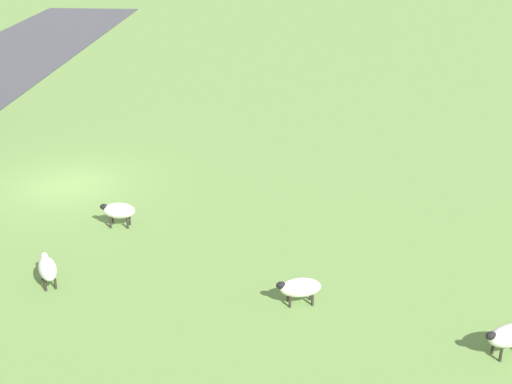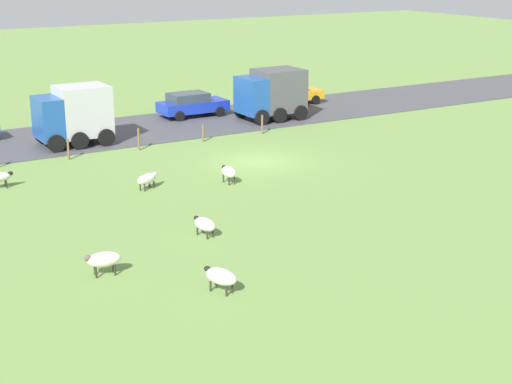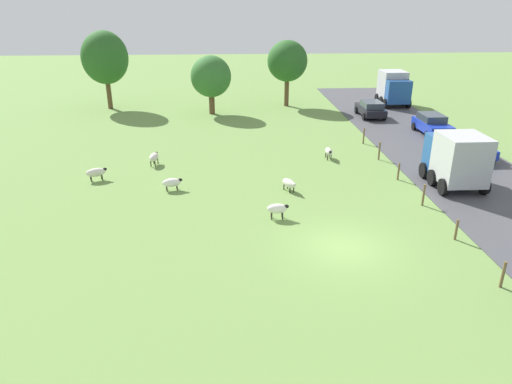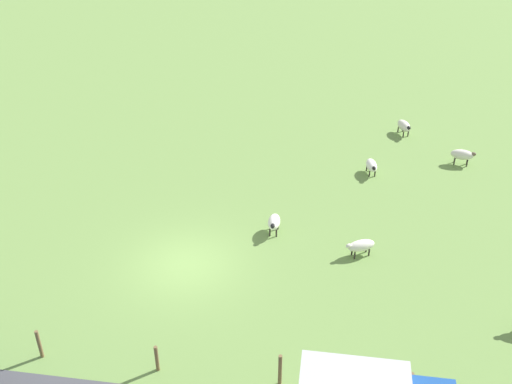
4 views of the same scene
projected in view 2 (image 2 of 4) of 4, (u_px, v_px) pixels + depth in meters
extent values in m
plane|color=#6B8E47|center=(258.00, 162.00, 40.39)|extent=(160.00, 160.00, 0.00)
cube|color=#47474C|center=(174.00, 125.00, 48.75)|extent=(8.00, 80.00, 0.06)
ellipsoid|color=silver|center=(104.00, 259.00, 26.05)|extent=(0.71, 1.21, 0.53)
ellipsoid|color=brown|center=(88.00, 258.00, 25.83)|extent=(0.22, 0.29, 0.20)
cylinder|color=#2D2823|center=(96.00, 273.00, 25.93)|extent=(0.07, 0.07, 0.37)
cylinder|color=#2D2823|center=(95.00, 270.00, 26.19)|extent=(0.07, 0.07, 0.37)
cylinder|color=#2D2823|center=(115.00, 270.00, 26.14)|extent=(0.07, 0.07, 0.37)
cylinder|color=#2D2823|center=(113.00, 267.00, 26.40)|extent=(0.07, 0.07, 0.37)
ellipsoid|color=silver|center=(221.00, 277.00, 24.77)|extent=(1.29, 0.95, 0.54)
ellipsoid|color=black|center=(208.00, 269.00, 25.05)|extent=(0.31, 0.27, 0.20)
cylinder|color=#2D2823|center=(211.00, 286.00, 24.95)|extent=(0.07, 0.07, 0.33)
cylinder|color=#2D2823|center=(216.00, 283.00, 25.17)|extent=(0.07, 0.07, 0.33)
cylinder|color=#2D2823|center=(226.00, 291.00, 24.58)|extent=(0.07, 0.07, 0.33)
cylinder|color=#2D2823|center=(232.00, 288.00, 24.81)|extent=(0.07, 0.07, 0.33)
ellipsoid|color=white|center=(229.00, 172.00, 36.46)|extent=(1.02, 0.52, 0.51)
ellipsoid|color=black|center=(224.00, 167.00, 36.82)|extent=(0.26, 0.18, 0.20)
cylinder|color=#2D2823|center=(223.00, 179.00, 36.73)|extent=(0.07, 0.07, 0.36)
cylinder|color=#2D2823|center=(229.00, 178.00, 36.86)|extent=(0.07, 0.07, 0.36)
cylinder|color=#2D2823|center=(229.00, 181.00, 36.27)|extent=(0.07, 0.07, 0.36)
cylinder|color=#2D2823|center=(234.00, 181.00, 36.40)|extent=(0.07, 0.07, 0.36)
ellipsoid|color=silver|center=(147.00, 179.00, 35.57)|extent=(0.94, 1.26, 0.47)
ellipsoid|color=silver|center=(155.00, 174.00, 35.98)|extent=(0.28, 0.31, 0.20)
cylinder|color=#2D2823|center=(150.00, 184.00, 35.99)|extent=(0.07, 0.07, 0.31)
cylinder|color=#2D2823|center=(154.00, 185.00, 35.86)|extent=(0.07, 0.07, 0.31)
cylinder|color=#2D2823|center=(140.00, 187.00, 35.48)|extent=(0.07, 0.07, 0.31)
cylinder|color=#2D2823|center=(145.00, 188.00, 35.35)|extent=(0.07, 0.07, 0.31)
ellipsoid|color=black|center=(10.00, 173.00, 35.86)|extent=(0.18, 0.26, 0.20)
cylinder|color=#2D2823|center=(5.00, 183.00, 36.00)|extent=(0.07, 0.07, 0.38)
cylinder|color=#2D2823|center=(7.00, 184.00, 35.79)|extent=(0.07, 0.07, 0.38)
ellipsoid|color=white|center=(205.00, 224.00, 29.68)|extent=(1.16, 0.71, 0.50)
ellipsoid|color=black|center=(196.00, 218.00, 30.01)|extent=(0.29, 0.23, 0.20)
cylinder|color=#2D2823|center=(197.00, 231.00, 29.90)|extent=(0.07, 0.07, 0.29)
cylinder|color=#2D2823|center=(203.00, 230.00, 30.07)|extent=(0.07, 0.07, 0.29)
cylinder|color=#2D2823|center=(207.00, 235.00, 29.48)|extent=(0.07, 0.07, 0.29)
cylinder|color=#2D2823|center=(213.00, 234.00, 29.66)|extent=(0.07, 0.07, 0.29)
cylinder|color=brown|center=(262.00, 125.00, 46.39)|extent=(0.12, 0.12, 1.14)
cylinder|color=brown|center=(203.00, 133.00, 44.49)|extent=(0.12, 0.12, 1.02)
cylinder|color=brown|center=(139.00, 139.00, 42.53)|extent=(0.12, 0.12, 1.23)
cylinder|color=brown|center=(68.00, 149.00, 40.63)|extent=(0.12, 0.12, 1.09)
cube|color=#1E4C99|center=(48.00, 118.00, 42.58)|extent=(2.41, 1.20, 2.30)
cube|color=#B2B2B7|center=(83.00, 111.00, 43.48)|extent=(2.41, 2.76, 2.77)
cylinder|color=black|center=(56.00, 143.00, 41.93)|extent=(0.30, 0.96, 0.96)
cylinder|color=black|center=(43.00, 135.00, 43.91)|extent=(0.30, 0.96, 0.96)
cylinder|color=black|center=(80.00, 141.00, 42.56)|extent=(0.30, 0.96, 0.96)
cylinder|color=black|center=(66.00, 132.00, 44.54)|extent=(0.30, 0.96, 0.96)
cylinder|color=black|center=(106.00, 137.00, 43.30)|extent=(0.30, 0.96, 0.96)
cylinder|color=black|center=(91.00, 129.00, 45.28)|extent=(0.30, 0.96, 0.96)
cube|color=#1E4C99|center=(251.00, 96.00, 49.22)|extent=(2.53, 1.20, 2.30)
cube|color=#4C4C51|center=(279.00, 90.00, 50.15)|extent=(2.53, 2.87, 2.69)
cylinder|color=black|center=(262.00, 117.00, 48.51)|extent=(0.30, 0.96, 0.96)
cylinder|color=black|center=(241.00, 111.00, 50.60)|extent=(0.30, 0.96, 0.96)
cylinder|color=black|center=(280.00, 115.00, 49.16)|extent=(0.30, 0.96, 0.96)
cylinder|color=black|center=(259.00, 109.00, 51.24)|extent=(0.30, 0.96, 0.96)
cylinder|color=black|center=(300.00, 113.00, 49.93)|extent=(0.30, 0.96, 0.96)
cylinder|color=black|center=(279.00, 106.00, 52.01)|extent=(0.30, 0.96, 0.96)
cube|color=#1933B2|center=(193.00, 106.00, 51.11)|extent=(1.99, 4.47, 0.68)
cube|color=#333D47|center=(188.00, 97.00, 50.76)|extent=(1.76, 2.46, 0.56)
cylinder|color=black|center=(206.00, 107.00, 52.74)|extent=(0.22, 0.64, 0.64)
cylinder|color=black|center=(220.00, 112.00, 51.10)|extent=(0.22, 0.64, 0.64)
cylinder|color=black|center=(166.00, 111.00, 51.32)|extent=(0.22, 0.64, 0.64)
cylinder|color=black|center=(180.00, 116.00, 49.68)|extent=(0.22, 0.64, 0.64)
cube|color=orange|center=(292.00, 95.00, 55.12)|extent=(1.75, 4.38, 0.63)
cube|color=#333D47|center=(288.00, 87.00, 54.78)|extent=(1.54, 2.41, 0.56)
cylinder|color=black|center=(302.00, 96.00, 56.63)|extent=(0.22, 0.64, 0.64)
cylinder|color=black|center=(315.00, 100.00, 55.19)|extent=(0.22, 0.64, 0.64)
cylinder|color=black|center=(268.00, 100.00, 55.23)|extent=(0.22, 0.64, 0.64)
cylinder|color=black|center=(281.00, 104.00, 53.80)|extent=(0.22, 0.64, 0.64)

